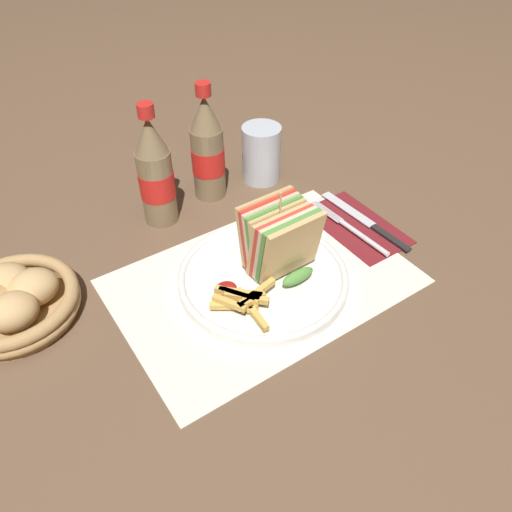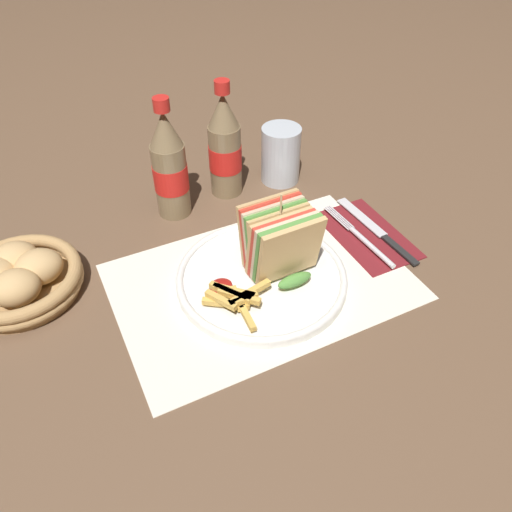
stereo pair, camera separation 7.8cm
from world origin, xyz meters
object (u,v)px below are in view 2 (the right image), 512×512
(plate_main, at_px, (262,278))
(fork, at_px, (365,241))
(coke_bottle_far, at_px, (225,148))
(club_sandwich, at_px, (280,242))
(coke_bottle_near, at_px, (170,167))
(glass_near, at_px, (281,155))
(bread_basket, at_px, (18,278))
(knife, at_px, (377,230))

(plate_main, xyz_separation_m, fork, (0.20, 0.00, -0.00))
(plate_main, xyz_separation_m, coke_bottle_far, (0.05, 0.26, 0.09))
(club_sandwich, distance_m, coke_bottle_near, 0.26)
(plate_main, relative_size, club_sandwich, 1.94)
(fork, bearing_deg, coke_bottle_far, 117.32)
(fork, bearing_deg, glass_near, 94.95)
(fork, height_order, glass_near, glass_near)
(glass_near, bearing_deg, club_sandwich, -118.83)
(club_sandwich, relative_size, bread_basket, 0.73)
(fork, relative_size, bread_basket, 0.99)
(knife, relative_size, coke_bottle_far, 0.95)
(club_sandwich, height_order, knife, club_sandwich)
(plate_main, relative_size, coke_bottle_near, 1.21)
(coke_bottle_far, relative_size, glass_near, 1.98)
(coke_bottle_near, xyz_separation_m, coke_bottle_far, (0.11, 0.02, 0.00))
(bread_basket, bearing_deg, coke_bottle_far, 15.67)
(coke_bottle_far, height_order, bread_basket, coke_bottle_far)
(bread_basket, bearing_deg, coke_bottle_near, 17.98)
(coke_bottle_far, bearing_deg, knife, -52.36)
(plate_main, distance_m, knife, 0.24)
(plate_main, height_order, coke_bottle_far, coke_bottle_far)
(club_sandwich, bearing_deg, plate_main, -174.40)
(knife, bearing_deg, coke_bottle_near, 141.11)
(knife, distance_m, glass_near, 0.25)
(club_sandwich, height_order, coke_bottle_near, coke_bottle_near)
(knife, bearing_deg, fork, -160.39)
(coke_bottle_near, distance_m, glass_near, 0.23)
(club_sandwich, height_order, coke_bottle_far, coke_bottle_far)
(plate_main, height_order, coke_bottle_near, coke_bottle_near)
(fork, relative_size, glass_near, 1.68)
(coke_bottle_near, bearing_deg, club_sandwich, -68.81)
(knife, relative_size, coke_bottle_near, 0.95)
(knife, bearing_deg, glass_near, 104.52)
(fork, distance_m, coke_bottle_far, 0.31)
(plate_main, relative_size, glass_near, 2.40)
(coke_bottle_near, distance_m, coke_bottle_far, 0.12)
(coke_bottle_near, relative_size, coke_bottle_far, 1.00)
(coke_bottle_near, bearing_deg, coke_bottle_far, 9.73)
(coke_bottle_far, distance_m, bread_basket, 0.42)
(knife, xyz_separation_m, coke_bottle_far, (-0.19, 0.24, 0.09))
(club_sandwich, xyz_separation_m, glass_near, (0.14, 0.25, -0.01))
(club_sandwich, bearing_deg, coke_bottle_near, 111.19)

